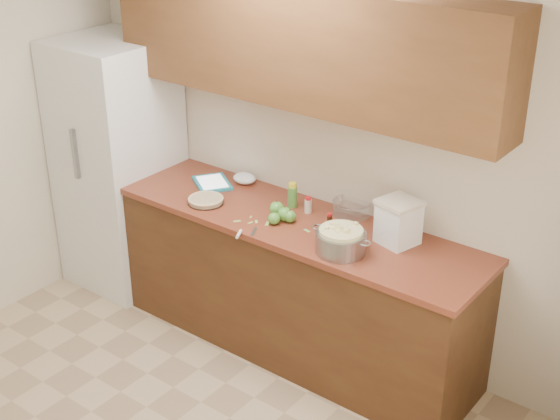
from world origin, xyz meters
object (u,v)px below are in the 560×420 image
Objects in this scene: colander at (341,241)px; flour_canister at (398,222)px; pie at (206,200)px; tablet at (212,183)px.

flour_canister reaches higher than colander.
colander is (1.03, -0.01, 0.05)m from pie.
flour_canister is 1.39m from tablet.
tablet is (-0.16, 0.24, -0.01)m from pie.
colander is 1.08× the size of tablet.
tablet is at bearing -178.54° from flour_canister.
colander is 1.22m from tablet.
pie is 0.67× the size of tablet.
colander is at bearing -0.72° from pie.
flour_canister is 0.75× the size of tablet.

